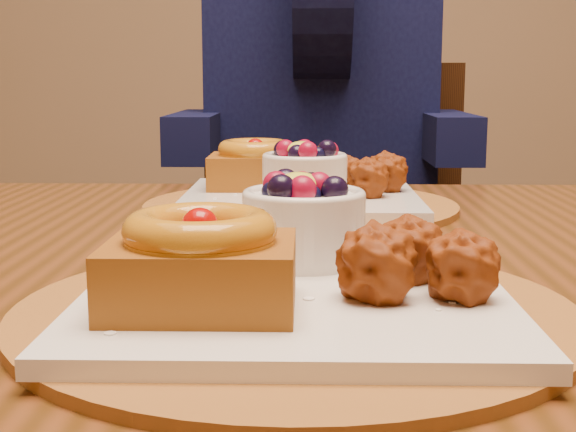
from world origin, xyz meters
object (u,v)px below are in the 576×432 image
object	(u,v)px
place_setting_far	(298,188)
chair_far	(358,270)
dining_table	(298,326)
place_setting_near	(291,276)
diner	(321,64)

from	to	relation	value
place_setting_far	chair_far	xyz separation A→B (m)	(0.12, 0.64, -0.26)
dining_table	place_setting_far	bearing A→B (deg)	90.86
place_setting_far	place_setting_near	bearing A→B (deg)	-90.00
chair_far	dining_table	bearing A→B (deg)	-98.33
place_setting_far	diner	distance (m)	0.65
dining_table	chair_far	xyz separation A→B (m)	(0.11, 0.86, -0.16)
place_setting_near	place_setting_far	xyz separation A→B (m)	(-0.00, 0.43, 0.00)
dining_table	place_setting_near	world-z (taller)	place_setting_near
dining_table	chair_far	size ratio (longest dim) A/B	1.70
place_setting_near	diner	xyz separation A→B (m)	(0.04, 1.06, 0.16)
place_setting_near	chair_far	size ratio (longest dim) A/B	0.40
dining_table	place_setting_far	size ratio (longest dim) A/B	4.21
place_setting_far	diner	bearing A→B (deg)	86.64
dining_table	chair_far	bearing A→B (deg)	82.43
dining_table	place_setting_near	distance (m)	0.24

